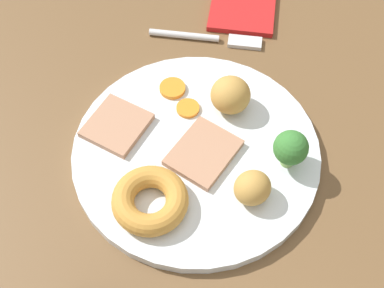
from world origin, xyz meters
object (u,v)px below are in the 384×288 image
(carrot_coin_front, at_px, (172,88))
(carrot_coin_back, at_px, (188,108))
(meat_slice_under, at_px, (117,125))
(yorkshire_pudding, at_px, (150,200))
(roast_potato_right, at_px, (252,188))
(fork, at_px, (209,38))
(broccoli_floret, at_px, (291,151))
(roast_potato_left, at_px, (231,95))
(dinner_plate, at_px, (192,152))
(meat_slice_main, at_px, (203,154))
(folded_napkin, at_px, (243,5))

(carrot_coin_front, relative_size, carrot_coin_back, 1.15)
(meat_slice_under, bearing_deg, yorkshire_pudding, 29.71)
(meat_slice_under, bearing_deg, roast_potato_right, 65.58)
(yorkshire_pudding, height_order, carrot_coin_back, yorkshire_pudding)
(fork, bearing_deg, roast_potato_right, -72.66)
(broccoli_floret, bearing_deg, carrot_coin_back, -118.87)
(roast_potato_left, distance_m, carrot_coin_back, 0.05)
(carrot_coin_back, bearing_deg, yorkshire_pudding, -10.55)
(carrot_coin_front, xyz_separation_m, broccoli_floret, (0.09, 0.14, 0.03))
(dinner_plate, distance_m, carrot_coin_back, 0.06)
(yorkshire_pudding, relative_size, fork, 0.53)
(dinner_plate, xyz_separation_m, yorkshire_pudding, (0.08, -0.04, 0.02))
(meat_slice_main, distance_m, carrot_coin_back, 0.07)
(meat_slice_main, bearing_deg, broccoli_floret, 88.67)
(meat_slice_main, bearing_deg, fork, -176.64)
(meat_slice_main, distance_m, meat_slice_under, 0.11)
(meat_slice_main, distance_m, broccoli_floret, 0.10)
(dinner_plate, height_order, meat_slice_under, meat_slice_under)
(roast_potato_right, relative_size, broccoli_floret, 0.82)
(yorkshire_pudding, distance_m, carrot_coin_front, 0.16)
(roast_potato_right, relative_size, carrot_coin_front, 1.28)
(meat_slice_under, xyz_separation_m, roast_potato_left, (-0.05, 0.13, 0.02))
(carrot_coin_back, xyz_separation_m, folded_napkin, (-0.20, 0.06, -0.01))
(meat_slice_main, bearing_deg, roast_potato_left, 161.65)
(yorkshire_pudding, bearing_deg, carrot_coin_back, 169.45)
(meat_slice_main, height_order, broccoli_floret, broccoli_floret)
(roast_potato_left, xyz_separation_m, fork, (-0.12, -0.04, -0.03))
(carrot_coin_back, relative_size, folded_napkin, 0.25)
(yorkshire_pudding, xyz_separation_m, broccoli_floret, (-0.07, 0.14, 0.02))
(meat_slice_main, height_order, meat_slice_under, same)
(roast_potato_left, bearing_deg, broccoli_floret, 42.62)
(carrot_coin_back, height_order, folded_napkin, carrot_coin_back)
(meat_slice_under, distance_m, roast_potato_right, 0.18)
(roast_potato_left, distance_m, broccoli_floret, 0.10)
(roast_potato_left, bearing_deg, yorkshire_pudding, -27.46)
(carrot_coin_front, xyz_separation_m, folded_napkin, (-0.17, 0.08, -0.01))
(yorkshire_pudding, distance_m, roast_potato_right, 0.11)
(yorkshire_pudding, height_order, folded_napkin, yorkshire_pudding)
(broccoli_floret, xyz_separation_m, fork, (-0.20, -0.10, -0.04))
(yorkshire_pudding, xyz_separation_m, roast_potato_left, (-0.14, 0.07, 0.01))
(folded_napkin, bearing_deg, broccoli_floret, 13.40)
(yorkshire_pudding, height_order, roast_potato_left, roast_potato_left)
(roast_potato_left, bearing_deg, folded_napkin, 178.12)
(yorkshire_pudding, height_order, carrot_coin_front, yorkshire_pudding)
(roast_potato_left, distance_m, roast_potato_right, 0.12)
(carrot_coin_back, bearing_deg, meat_slice_main, 21.43)
(meat_slice_main, height_order, folded_napkin, meat_slice_main)
(yorkshire_pudding, distance_m, carrot_coin_back, 0.13)
(carrot_coin_back, height_order, broccoli_floret, broccoli_floret)
(yorkshire_pudding, bearing_deg, roast_potato_right, 102.60)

